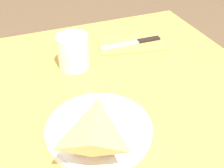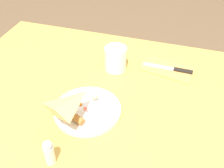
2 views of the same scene
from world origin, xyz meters
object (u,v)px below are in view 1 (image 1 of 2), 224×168
dining_table (74,145)px  butter_knife (134,42)px  plate_pizza (99,128)px  milk_glass (73,53)px  napkin_folded (131,44)px

dining_table → butter_knife: 0.38m
plate_pizza → milk_glass: milk_glass is taller
milk_glass → napkin_folded: milk_glass is taller
plate_pizza → butter_knife: plate_pizza is taller
plate_pizza → dining_table: bearing=-61.7°
plate_pizza → butter_knife: bearing=-126.0°
napkin_folded → milk_glass: bearing=15.2°
dining_table → milk_glass: milk_glass is taller
butter_knife → napkin_folded: bearing=-0.0°
milk_glass → butter_knife: (-0.21, -0.05, -0.04)m
dining_table → napkin_folded: (-0.26, -0.24, 0.11)m
milk_glass → napkin_folded: size_ratio=0.42×
dining_table → napkin_folded: 0.37m
plate_pizza → milk_glass: size_ratio=2.35×
milk_glass → butter_knife: 0.22m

